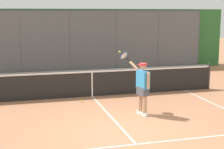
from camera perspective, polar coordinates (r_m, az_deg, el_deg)
ground_plane at (r=9.25m, az=2.13°, el=-9.43°), size 60.00×60.00×0.00m
court_line_markings at (r=8.19m, az=4.68°, el=-12.07°), size 7.69×9.13×0.01m
fence_backdrop at (r=18.70m, az=-7.24°, el=5.57°), size 17.80×1.37×3.30m
tennis_net at (r=12.95m, az=-3.30°, el=-1.48°), size 9.88×0.09×1.07m
tennis_player at (r=10.56m, az=5.02°, el=-1.70°), size 0.70×1.27×1.90m
tennis_ball_near_baseline at (r=12.27m, az=-5.02°, el=-4.36°), size 0.07×0.07×0.07m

